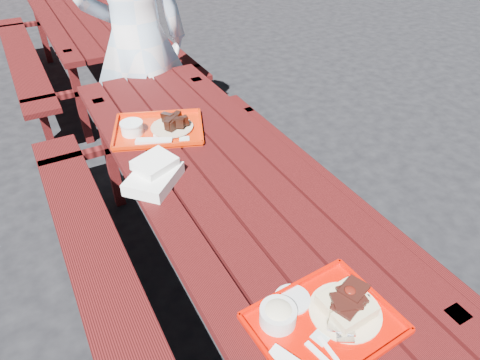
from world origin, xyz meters
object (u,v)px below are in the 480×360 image
(person, at_px, (137,42))
(picnic_table_near, at_px, (224,208))
(picnic_table_far, at_px, (86,32))
(far_tray, at_px, (157,129))
(near_tray, at_px, (321,315))

(person, bearing_deg, picnic_table_near, 95.01)
(picnic_table_far, distance_m, far_tray, 2.34)
(picnic_table_near, relative_size, picnic_table_far, 1.00)
(picnic_table_far, relative_size, far_tray, 4.64)
(picnic_table_near, bearing_deg, near_tray, -95.89)
(far_tray, distance_m, person, 0.87)
(picnic_table_near, xyz_separation_m, far_tray, (-0.13, 0.47, 0.21))
(person, bearing_deg, picnic_table_far, -80.19)
(near_tray, height_order, person, person)
(picnic_table_far, height_order, far_tray, far_tray)
(picnic_table_near, relative_size, near_tray, 5.68)
(far_tray, height_order, person, person)
(picnic_table_far, xyz_separation_m, person, (0.06, -1.50, 0.35))
(picnic_table_near, relative_size, person, 1.31)
(far_tray, bearing_deg, person, 77.40)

